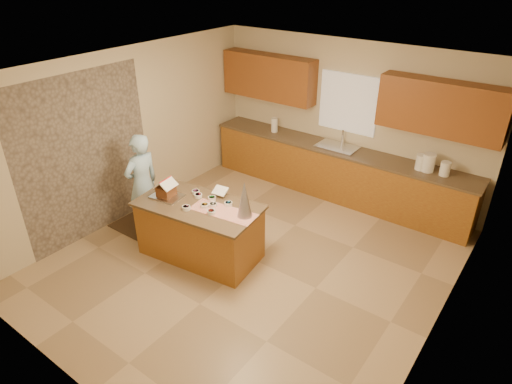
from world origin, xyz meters
TOP-DOWN VIEW (x-y plane):
  - floor at (0.00, 0.00)m, footprint 5.50×5.50m
  - ceiling at (0.00, 0.00)m, footprint 5.50×5.50m
  - wall_back at (0.00, 2.75)m, footprint 5.50×5.50m
  - wall_front at (0.00, -2.75)m, footprint 5.50×5.50m
  - wall_left at (-2.50, 0.00)m, footprint 5.50×5.50m
  - wall_right at (2.50, 0.00)m, footprint 5.50×5.50m
  - stone_accent at (-2.48, -0.80)m, footprint 0.00×2.50m
  - window_curtain at (0.00, 2.72)m, footprint 1.05×0.03m
  - back_counter_base at (0.00, 2.45)m, footprint 4.80×0.60m
  - back_counter_top at (0.00, 2.45)m, footprint 4.85×0.63m
  - upper_cabinet_left at (-1.55, 2.57)m, footprint 1.85×0.35m
  - upper_cabinet_right at (1.55, 2.57)m, footprint 1.85×0.35m
  - sink at (0.00, 2.45)m, footprint 0.70×0.45m
  - faucet at (0.00, 2.63)m, footprint 0.03×0.03m
  - island_base at (-0.70, -0.34)m, footprint 1.76×1.04m
  - island_top at (-0.70, -0.34)m, footprint 1.84×1.12m
  - table_runner at (-0.28, -0.29)m, footprint 0.96×0.45m
  - baking_tray at (-1.20, -0.45)m, footprint 0.46×0.37m
  - cookbook at (-0.60, 0.02)m, footprint 0.22×0.18m
  - tinsel_tree at (0.01, -0.21)m, footprint 0.23×0.23m
  - rug at (-1.91, -0.34)m, footprint 1.08×0.71m
  - boy at (-1.86, -0.34)m, footprint 0.42×0.61m
  - canister_a at (1.45, 2.45)m, footprint 0.18×0.18m
  - canister_b at (1.55, 2.45)m, footprint 0.20×0.20m
  - canister_c at (1.81, 2.45)m, footprint 0.15×0.15m
  - paper_towel at (-1.32, 2.45)m, footprint 0.12×0.12m
  - gingerbread_house at (-1.20, -0.45)m, footprint 0.28×0.29m
  - candy_bowls at (-0.61, -0.27)m, footprint 0.71×0.53m

SIDE VIEW (x-z plane):
  - floor at x=0.00m, z-range 0.00..0.00m
  - rug at x=-1.91m, z-range 0.00..0.01m
  - island_base at x=-0.70m, z-range 0.00..0.81m
  - back_counter_base at x=0.00m, z-range 0.00..0.88m
  - boy at x=-1.86m, z-range 0.01..1.61m
  - island_top at x=-0.70m, z-range 0.81..0.85m
  - table_runner at x=-0.28m, z-range 0.85..0.86m
  - baking_tray at x=-1.20m, z-range 0.85..0.88m
  - candy_bowls at x=-0.61m, z-range 0.85..0.90m
  - sink at x=0.00m, z-range 0.83..0.95m
  - back_counter_top at x=0.00m, z-range 0.88..0.92m
  - cookbook at x=-0.60m, z-range 0.89..0.98m
  - gingerbread_house at x=-1.20m, z-range 0.84..1.10m
  - canister_c at x=1.81m, z-range 0.92..1.14m
  - canister_a at x=1.45m, z-range 0.92..1.16m
  - paper_towel at x=-1.32m, z-range 0.92..1.18m
  - faucet at x=0.00m, z-range 0.92..1.20m
  - canister_b at x=1.55m, z-range 0.92..1.21m
  - tinsel_tree at x=0.01m, z-range 0.85..1.36m
  - stone_accent at x=-2.48m, z-range 0.00..2.50m
  - wall_back at x=0.00m, z-range 1.35..1.35m
  - wall_front at x=0.00m, z-range 1.35..1.35m
  - wall_left at x=-2.50m, z-range 1.35..1.35m
  - wall_right at x=2.50m, z-range 1.35..1.35m
  - window_curtain at x=0.00m, z-range 1.15..2.15m
  - upper_cabinet_left at x=-1.55m, z-range 1.50..2.30m
  - upper_cabinet_right at x=1.55m, z-range 1.50..2.30m
  - ceiling at x=0.00m, z-range 2.70..2.70m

